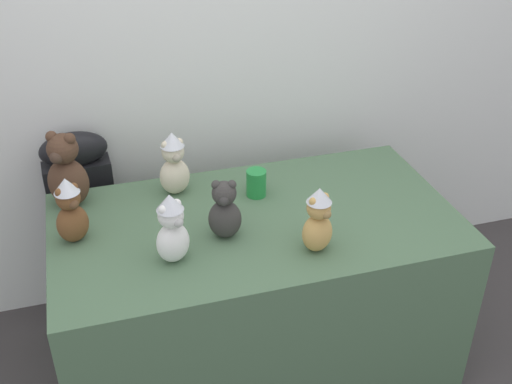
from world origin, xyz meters
TOP-DOWN VIEW (x-y plane):
  - wall_back at (0.00, 0.91)m, footprint 7.00×0.08m
  - display_table at (0.00, 0.25)m, footprint 1.53×0.82m
  - instrument_case at (-0.63, 0.79)m, footprint 0.29×0.13m
  - teddy_bear_snow at (-0.34, 0.09)m, footprint 0.15×0.15m
  - teddy_bear_chestnut at (-0.66, 0.31)m, footprint 0.15×0.14m
  - teddy_bear_charcoal at (-0.14, 0.18)m, footprint 0.14×0.13m
  - teddy_bear_cocoa at (-0.66, 0.56)m, footprint 0.21×0.20m
  - teddy_bear_cream at (-0.26, 0.53)m, footprint 0.14×0.12m
  - teddy_bear_honey at (0.15, 0.01)m, footprint 0.14×0.13m
  - party_cup_green at (0.05, 0.42)m, footprint 0.08×0.08m

SIDE VIEW (x-z plane):
  - display_table at x=0.00m, z-range 0.00..0.73m
  - instrument_case at x=-0.63m, z-range 0.00..0.93m
  - party_cup_green at x=0.05m, z-range 0.73..0.84m
  - teddy_bear_charcoal at x=-0.14m, z-range 0.72..0.95m
  - teddy_bear_honey at x=0.15m, z-range 0.73..0.98m
  - teddy_bear_chestnut at x=-0.66m, z-range 0.73..0.98m
  - teddy_bear_snow at x=-0.34m, z-range 0.73..0.99m
  - teddy_bear_cream at x=-0.26m, z-range 0.73..0.99m
  - teddy_bear_cocoa at x=-0.66m, z-range 0.72..1.03m
  - wall_back at x=0.00m, z-range 0.00..2.60m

